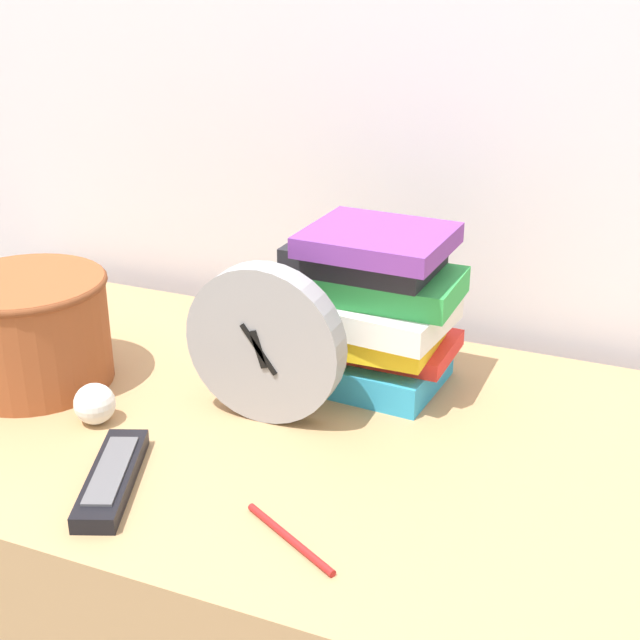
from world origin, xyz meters
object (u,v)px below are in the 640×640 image
book_stack (369,309)px  crumpled_paper_ball (95,404)px  tv_remote (112,478)px  pen (290,538)px  basket (30,328)px  desk_clock (265,344)px

book_stack → crumpled_paper_ball: book_stack is taller
tv_remote → pen: 0.23m
book_stack → basket: size_ratio=1.13×
book_stack → basket: book_stack is taller
desk_clock → book_stack: size_ratio=0.84×
tv_remote → pen: size_ratio=1.47×
tv_remote → basket: bearing=144.6°
tv_remote → crumpled_paper_ball: size_ratio=3.53×
desk_clock → pen: 0.28m
desk_clock → basket: bearing=-174.5°
book_stack → basket: 0.47m
book_stack → pen: 0.39m
tv_remote → pen: tv_remote is taller
book_stack → tv_remote: size_ratio=1.32×
book_stack → crumpled_paper_ball: bearing=-139.8°
desk_clock → pen: bearing=-58.9°
book_stack → tv_remote: 0.41m
basket → crumpled_paper_ball: basket is taller
desk_clock → book_stack: bearing=58.5°
book_stack → crumpled_paper_ball: (-0.28, -0.24, -0.08)m
crumpled_paper_ball → pen: (0.33, -0.13, -0.02)m
desk_clock → tv_remote: (-0.09, -0.21, -0.09)m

